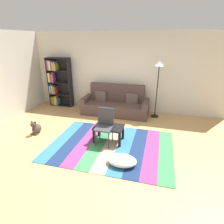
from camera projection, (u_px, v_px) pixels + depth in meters
name	position (u px, v px, depth m)	size (l,w,h in m)	color
ground_plane	(104.00, 144.00, 4.63)	(14.00, 14.00, 0.00)	tan
back_wall	(125.00, 73.00, 6.41)	(6.80, 0.10, 2.70)	silver
left_wall	(4.00, 77.00, 5.61)	(0.10, 5.50, 2.70)	beige
rug	(111.00, 146.00, 4.54)	(2.96, 2.14, 0.01)	teal
couch	(115.00, 104.00, 6.37)	(2.26, 0.80, 1.00)	#4C3833
bookshelf	(57.00, 82.00, 6.97)	(0.90, 0.28, 1.82)	black
coffee_table	(109.00, 129.00, 4.63)	(0.73, 0.47, 0.41)	black
pouf	(122.00, 160.00, 3.83)	(0.62, 0.43, 0.18)	white
dog	(36.00, 128.00, 5.08)	(0.22, 0.35, 0.40)	#473D33
standing_lamp	(159.00, 71.00, 5.67)	(0.32, 0.32, 1.82)	black
tv_remote	(104.00, 126.00, 4.58)	(0.04, 0.15, 0.02)	black
folding_chair	(105.00, 123.00, 4.51)	(0.40, 0.40, 0.90)	#38383D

